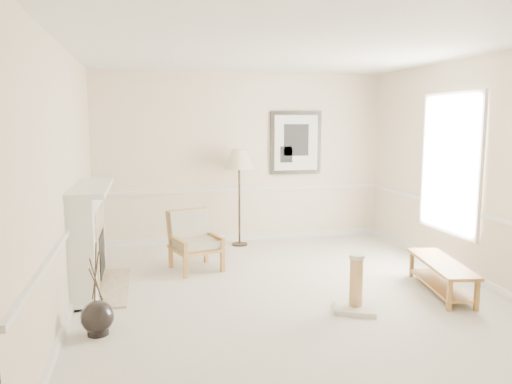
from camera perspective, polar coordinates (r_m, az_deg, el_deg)
ground at (r=6.27m, az=3.45°, el=-11.25°), size 5.50×5.50×0.00m
room at (r=6.03m, az=4.66°, el=6.08°), size 5.04×5.54×2.92m
fireplace at (r=6.47m, az=-18.52°, el=-5.13°), size 0.64×1.64×1.31m
floor_vase at (r=5.25m, az=-17.66°, el=-13.56°), size 0.32×0.32×0.93m
armchair at (r=7.13m, az=-7.18°, el=-5.19°), size 0.79×0.82×0.83m
floor_lamp at (r=8.25m, az=-1.93°, el=3.47°), size 0.64×0.64×1.62m
bench at (r=6.56m, az=20.42°, el=-8.55°), size 0.65×1.39×0.38m
scratching_post at (r=5.72m, az=11.34°, el=-11.24°), size 0.59×0.59×0.63m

